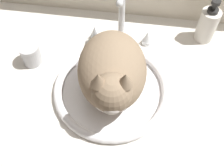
# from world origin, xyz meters

# --- Properties ---
(countertop) EXTENTS (1.20, 0.71, 0.03)m
(countertop) POSITION_xyz_m (0.00, 0.00, 0.01)
(countertop) COLOR silver
(countertop) RESTS_ON ground
(sink_basin) EXTENTS (0.35, 0.35, 0.03)m
(sink_basin) POSITION_xyz_m (0.05, -0.00, 0.04)
(sink_basin) COLOR white
(sink_basin) RESTS_ON countertop
(faucet) EXTENTS (0.21, 0.10, 0.22)m
(faucet) POSITION_xyz_m (0.05, 0.21, 0.12)
(faucet) COLOR silver
(faucet) RESTS_ON countertop
(cat) EXTENTS (0.22, 0.35, 0.20)m
(cat) POSITION_xyz_m (0.05, -0.02, 0.14)
(cat) COLOR #8C755B
(cat) RESTS_ON sink_basin
(metal_jar) EXTENTS (0.06, 0.06, 0.07)m
(metal_jar) POSITION_xyz_m (-0.23, 0.08, 0.07)
(metal_jar) COLOR #B2B5BA
(metal_jar) RESTS_ON countertop
(soap_pump_bottle) EXTENTS (0.06, 0.06, 0.16)m
(soap_pump_bottle) POSITION_xyz_m (0.33, 0.27, 0.09)
(soap_pump_bottle) COLOR silver
(soap_pump_bottle) RESTS_ON countertop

